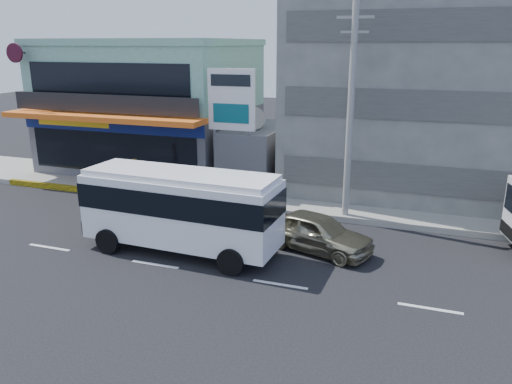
% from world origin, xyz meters
% --- Properties ---
extents(ground, '(120.00, 120.00, 0.00)m').
position_xyz_m(ground, '(0.00, 0.00, 0.00)').
color(ground, black).
rests_on(ground, ground).
extents(sidewalk, '(70.00, 5.00, 0.30)m').
position_xyz_m(sidewalk, '(5.00, 9.50, 0.15)').
color(sidewalk, gray).
rests_on(sidewalk, ground).
extents(shop_building, '(12.40, 11.70, 8.00)m').
position_xyz_m(shop_building, '(-8.00, 13.95, 4.00)').
color(shop_building, '#46464B').
rests_on(shop_building, ground).
extents(concrete_building, '(16.00, 12.00, 14.00)m').
position_xyz_m(concrete_building, '(10.00, 15.00, 7.00)').
color(concrete_building, gray).
rests_on(concrete_building, ground).
extents(gap_structure, '(3.00, 6.00, 3.50)m').
position_xyz_m(gap_structure, '(0.00, 12.00, 1.75)').
color(gap_structure, '#46464B').
rests_on(gap_structure, ground).
extents(satellite_dish, '(1.50, 1.50, 0.15)m').
position_xyz_m(satellite_dish, '(0.00, 11.00, 3.58)').
color(satellite_dish, slate).
rests_on(satellite_dish, gap_structure).
extents(billboard, '(2.60, 0.18, 6.90)m').
position_xyz_m(billboard, '(-0.50, 9.20, 4.93)').
color(billboard, gray).
rests_on(billboard, ground).
extents(utility_pole_near, '(1.60, 0.30, 10.00)m').
position_xyz_m(utility_pole_near, '(6.00, 7.40, 5.15)').
color(utility_pole_near, '#999993').
rests_on(utility_pole_near, ground).
extents(minibus, '(8.04, 3.04, 3.33)m').
position_xyz_m(minibus, '(0.41, 1.51, 1.99)').
color(minibus, white).
rests_on(minibus, ground).
extents(sedan, '(5.00, 3.20, 1.58)m').
position_xyz_m(sedan, '(5.51, 3.40, 0.79)').
color(sedan, tan).
rests_on(sedan, ground).
extents(motorcycle_rider, '(1.92, 1.11, 2.33)m').
position_xyz_m(motorcycle_rider, '(-5.02, 6.80, 0.77)').
color(motorcycle_rider, '#5A0C13').
rests_on(motorcycle_rider, ground).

